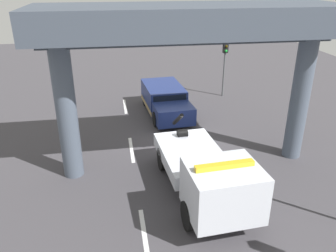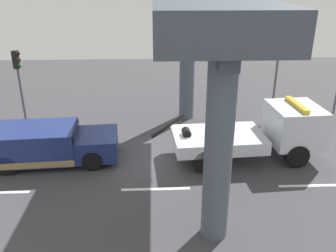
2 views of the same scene
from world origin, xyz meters
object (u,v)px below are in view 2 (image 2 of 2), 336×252
at_px(towed_van_green, 49,145).
at_px(traffic_light_far, 278,61).
at_px(tow_truck_white, 262,132).
at_px(traffic_light_near, 18,71).

bearing_deg(towed_van_green, traffic_light_far, 22.00).
relative_size(tow_truck_white, traffic_light_near, 1.87).
relative_size(tow_truck_white, traffic_light_far, 1.62).
bearing_deg(traffic_light_far, tow_truck_white, -113.21).
bearing_deg(tow_truck_white, towed_van_green, -179.62).
bearing_deg(traffic_light_near, tow_truck_white, -20.73).
relative_size(tow_truck_white, towed_van_green, 1.37).
distance_m(tow_truck_white, towed_van_green, 9.15).
distance_m(tow_truck_white, traffic_light_far, 5.21).
xyz_separation_m(tow_truck_white, towed_van_green, (-9.14, -0.06, -0.42)).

